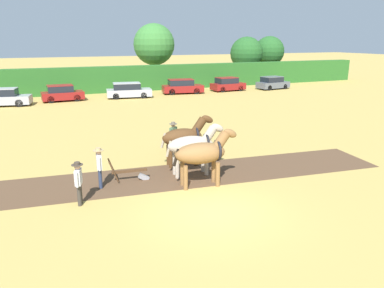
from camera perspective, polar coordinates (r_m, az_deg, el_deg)
The scene contains 19 objects.
ground_plane at distance 13.32m, azimuth 3.05°, elevation -10.28°, with size 240.00×240.00×0.00m, color tan.
plowed_furrow_strip at distance 16.15m, azimuth -13.33°, elevation -5.88°, with size 25.31×3.17×0.01m, color brown.
hedgerow at distance 43.17m, azimuth -16.14°, elevation 9.29°, with size 74.80×1.52×2.84m, color #286023.
tree_center_right at distance 49.35m, azimuth -5.80°, elevation 14.84°, with size 5.20×5.20×7.72m.
tree_right at distance 55.07m, azimuth 8.30°, elevation 13.51°, with size 4.59×4.59×6.12m.
tree_far_right at distance 58.06m, azimuth 11.69°, elevation 13.64°, with size 4.40×4.40×6.20m.
draft_horse_lead_left at distance 15.08m, azimuth 1.65°, elevation -1.42°, with size 2.76×1.14×2.41m.
draft_horse_lead_right at distance 16.35m, azimuth 0.14°, elevation -0.20°, with size 2.70×1.08×2.33m.
draft_horse_trail_left at distance 17.61m, azimuth -1.13°, elevation 1.05°, with size 2.64×1.10×2.44m.
plow at distance 16.13m, azimuth -9.02°, elevation -4.45°, with size 1.74×0.52×1.13m.
farmer_at_plow at distance 15.45m, azimuth -13.95°, elevation -3.07°, with size 0.42×0.65×1.68m.
farmer_beside_team at distance 19.65m, azimuth -2.86°, elevation 1.38°, with size 0.54×0.45×1.66m.
farmer_onlooker_left at distance 14.08m, azimuth -16.91°, elevation -5.31°, with size 0.41×0.62×1.64m.
parked_car_center_left at distance 37.62m, azimuth -26.85°, elevation 6.33°, with size 4.75×2.58×1.59m.
parked_car_center at distance 38.46m, azimuth -19.20°, elevation 7.29°, with size 3.92×1.92×1.56m.
parked_car_center_right at distance 38.99m, azimuth -9.67°, elevation 8.03°, with size 4.69×2.49×1.53m.
parked_car_right at distance 41.41m, azimuth -1.51°, elevation 8.73°, with size 4.62×2.39×1.58m.
parked_car_far_right at distance 43.80m, azimuth 5.44°, elevation 9.02°, with size 3.94×1.97×1.56m.
parked_car_end_right at distance 46.22m, azimuth 12.18°, elevation 9.07°, with size 4.06×2.19×1.51m.
Camera 1 is at (-5.34, -10.71, 5.85)m, focal length 35.00 mm.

